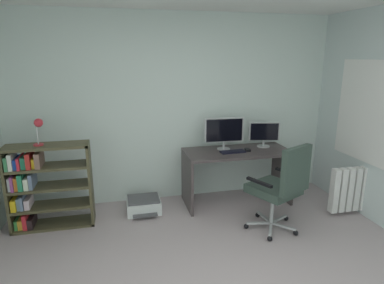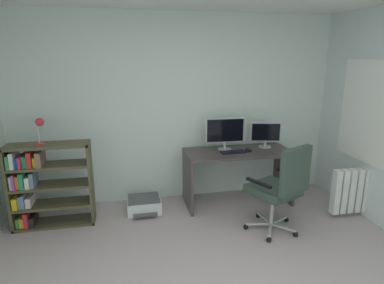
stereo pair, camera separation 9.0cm
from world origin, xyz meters
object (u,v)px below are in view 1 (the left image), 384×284
Objects in this scene: keyboard at (233,152)px; printer at (144,205)px; computer_mouse at (248,150)px; desk at (237,165)px; office_chair at (281,184)px; monitor_main at (224,131)px; bookshelf at (41,185)px; radiator at (356,189)px; desk_lamp at (38,127)px; monitor_secondary at (264,133)px.

printer is (-1.22, 0.05, -0.68)m from keyboard.
computer_mouse is at bearing 0.74° from keyboard.
desk is 0.92m from office_chair.
monitor_main is at bearing 147.38° from desk.
desk is at bearing 31.89° from keyboard.
bookshelf is at bearing -174.06° from printer.
office_chair is 1.53× the size of radiator.
monitor_main is 2.32m from desk_lamp.
computer_mouse reaches higher than keyboard.
monitor_main reaches higher than desk.
monitor_secondary is at bearing 76.47° from office_chair.
monitor_main is 1.48m from printer.
bookshelf is at bearing -176.85° from desk.
desk is at bearing -166.24° from monitor_secondary.
keyboard is at bearing -67.60° from monitor_main.
bookshelf is at bearing 164.23° from office_chair.
radiator is at bearing -8.32° from bookshelf.
radiator is (2.69, -0.69, 0.26)m from printer.
monitor_main reaches higher than monitor_secondary.
computer_mouse is at bearing -153.05° from monitor_secondary.
office_chair is at bearing -78.03° from desk.
office_chair is (0.07, -0.85, -0.18)m from computer_mouse.
computer_mouse is at bearing 152.24° from radiator.
desk is 2.52m from bookshelf.
desk is at bearing 161.06° from computer_mouse.
monitor_secondary reaches higher than radiator.
keyboard is 1.09× the size of desk_lamp.
printer is (-1.50, 0.89, -0.51)m from office_chair.
desk_lamp reaches higher than keyboard.
monitor_secondary is at bearing 139.11° from radiator.
printer is 0.64× the size of radiator.
monitor_main is 1.61× the size of keyboard.
computer_mouse is 2.64m from desk_lamp.
computer_mouse is 0.10× the size of bookshelf.
monitor_main is 1.21× the size of printer.
monitor_secondary is 1.10m from office_chair.
monitor_main is 0.60m from monitor_secondary.
desk is 3.22× the size of printer.
computer_mouse is at bearing -1.47° from printer.
computer_mouse is at bearing -28.19° from monitor_main.
desk_lamp is (-2.59, -0.09, 0.47)m from computer_mouse.
desk_lamp reaches higher than desk.
printer is (1.15, 0.12, -1.15)m from desk_lamp.
desk_lamp is 3.98m from radiator.
monitor_main is at bearing 6.06° from desk_lamp.
monitor_secondary is 1.38m from radiator.
bookshelf is 2.27× the size of printer.
monitor_secondary is 2.92m from desk_lamp.
keyboard is 0.48× the size of radiator.
monitor_secondary is 0.59m from keyboard.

